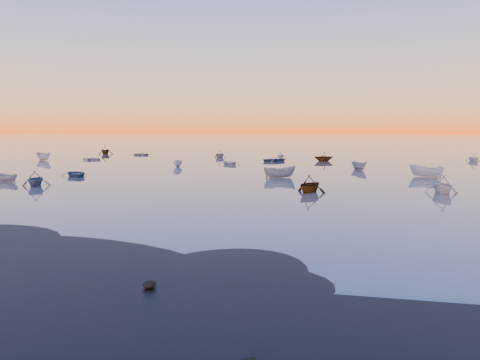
% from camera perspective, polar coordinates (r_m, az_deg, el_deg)
% --- Properties ---
extents(ground, '(600.00, 600.00, 0.00)m').
position_cam_1_polar(ground, '(121.14, 6.63, 3.43)').
color(ground, '#6D615B').
rests_on(ground, ground).
extents(mud_lobes, '(140.00, 6.00, 0.07)m').
position_cam_1_polar(mud_lobes, '(23.49, -18.31, -9.48)').
color(mud_lobes, black).
rests_on(mud_lobes, ground).
extents(moored_fleet, '(124.00, 58.00, 1.20)m').
position_cam_1_polar(moored_fleet, '(74.60, 3.14, 1.59)').
color(moored_fleet, silver).
rests_on(moored_fleet, ground).
extents(boat_near_left, '(4.56, 4.41, 1.12)m').
position_cam_1_polar(boat_near_left, '(63.85, -19.34, 0.41)').
color(boat_near_left, '#364D67').
rests_on(boat_near_left, ground).
extents(boat_near_center, '(3.31, 4.53, 1.44)m').
position_cam_1_polar(boat_near_center, '(58.86, 4.86, 0.27)').
color(boat_near_center, gray).
rests_on(boat_near_center, ground).
extents(boat_near_right, '(4.14, 2.46, 1.35)m').
position_cam_1_polar(boat_near_right, '(49.08, 23.43, -1.48)').
color(boat_near_right, silver).
rests_on(boat_near_right, ground).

